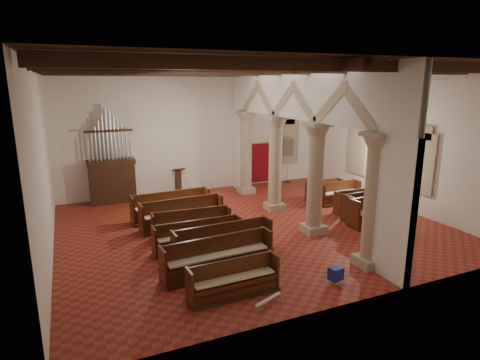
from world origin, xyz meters
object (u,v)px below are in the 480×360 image
pipe_organ (112,173)px  aisle_pew_0 (373,216)px  lectern (178,183)px  processional_banner (288,168)px  nave_pew_0 (234,284)px

pipe_organ → aisle_pew_0: 11.49m
lectern → processional_banner: bearing=-6.9°
processional_banner → nave_pew_0: bearing=-124.0°
processional_banner → pipe_organ: bearing=-177.5°
pipe_organ → processional_banner: size_ratio=1.67×
pipe_organ → aisle_pew_0: pipe_organ is taller
processional_banner → nave_pew_0: 12.42m
lectern → processional_banner: processional_banner is taller
aisle_pew_0 → nave_pew_0: bearing=-159.6°
nave_pew_0 → aisle_pew_0: bearing=19.2°
lectern → nave_pew_0: lectern is taller
pipe_organ → nave_pew_0: pipe_organ is taller
lectern → nave_pew_0: 10.04m
pipe_organ → nave_pew_0: 10.20m
processional_banner → aisle_pew_0: (-0.44, -7.28, -0.44)m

